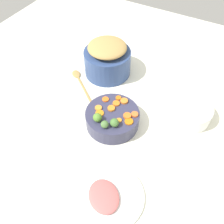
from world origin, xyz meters
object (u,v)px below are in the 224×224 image
object	(u,v)px
metal_pot	(107,62)
wooden_spoon	(79,80)
ham_plate	(110,196)
casserole_dish	(190,112)
serving_bowl_carrots	(112,119)

from	to	relation	value
metal_pot	wooden_spoon	bearing A→B (deg)	53.19
metal_pot	ham_plate	size ratio (longest dim) A/B	0.96
wooden_spoon	ham_plate	world-z (taller)	same
casserole_dish	wooden_spoon	bearing A→B (deg)	3.16
wooden_spoon	ham_plate	bearing A→B (deg)	133.65
serving_bowl_carrots	casserole_dish	distance (m)	0.39
serving_bowl_carrots	wooden_spoon	xyz separation A→B (m)	(0.32, -0.19, -0.04)
metal_pot	wooden_spoon	distance (m)	0.19
wooden_spoon	ham_plate	xyz separation A→B (m)	(-0.50, 0.52, 0.00)
casserole_dish	serving_bowl_carrots	bearing A→B (deg)	35.18
serving_bowl_carrots	ham_plate	xyz separation A→B (m)	(-0.17, 0.33, -0.03)
serving_bowl_carrots	wooden_spoon	distance (m)	0.38
wooden_spoon	casserole_dish	size ratio (longest dim) A/B	1.26
casserole_dish	ham_plate	xyz separation A→B (m)	(0.14, 0.56, -0.04)
serving_bowl_carrots	casserole_dish	size ratio (longest dim) A/B	1.22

